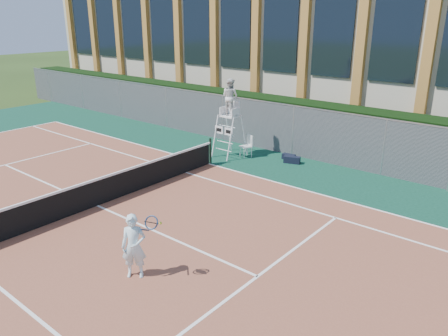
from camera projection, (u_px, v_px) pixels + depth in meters
The scene contains 12 objects.
ground at pixel (97, 206), 14.20m from camera, with size 120.00×120.00×0.00m, color #233814.
apron at pixel (122, 197), 14.93m from camera, with size 36.00×20.00×0.01m, color #0B3423.
tennis_court at pixel (97, 206), 14.20m from camera, with size 23.77×10.97×0.02m, color brown.
tennis_net at pixel (96, 191), 14.02m from camera, with size 0.10×11.30×1.10m.
fence at pixel (256, 124), 20.24m from camera, with size 40.00×0.06×2.20m, color #595E60, non-canonical shape.
hedge at pixel (270, 120), 21.11m from camera, with size 40.00×1.40×2.20m, color black.
building at pixel (347, 46), 25.88m from camera, with size 45.00×10.60×8.22m.
umpire_chair at pixel (230, 99), 18.57m from camera, with size 0.96×1.47×3.42m.
plastic_chair at pixel (248, 144), 18.99m from camera, with size 0.59×0.59×0.97m.
sports_bag_near at pixel (292, 160), 18.29m from camera, with size 0.68×0.27×0.29m, color black.
sports_bag_far at pixel (289, 157), 18.78m from camera, with size 0.57×0.24×0.23m, color black.
tennis_player at pixel (134, 246), 10.11m from camera, with size 0.95×0.75×1.61m.
Camera 1 is at (11.46, -7.37, 5.89)m, focal length 35.00 mm.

